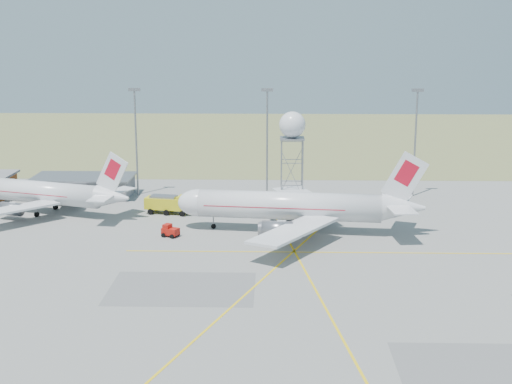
{
  "coord_description": "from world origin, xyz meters",
  "views": [
    {
      "loc": [
        -8.76,
        -67.91,
        31.37
      ],
      "look_at": [
        -11.46,
        40.0,
        6.55
      ],
      "focal_mm": 50.0,
      "sensor_mm": 36.0,
      "label": 1
    }
  ],
  "objects_px": {
    "airliner_far": "(39,193)",
    "baggage_tug": "(170,232)",
    "airliner_main": "(293,207)",
    "fire_truck": "(170,205)",
    "radar_tower": "(292,153)"
  },
  "relations": [
    {
      "from": "airliner_far",
      "to": "baggage_tug",
      "type": "height_order",
      "value": "airliner_far"
    },
    {
      "from": "baggage_tug",
      "to": "fire_truck",
      "type": "bearing_deg",
      "value": 122.84
    },
    {
      "from": "airliner_main",
      "to": "airliner_far",
      "type": "height_order",
      "value": "airliner_main"
    },
    {
      "from": "airliner_far",
      "to": "baggage_tug",
      "type": "relative_size",
      "value": 11.42
    },
    {
      "from": "airliner_main",
      "to": "fire_truck",
      "type": "height_order",
      "value": "airliner_main"
    },
    {
      "from": "airliner_main",
      "to": "baggage_tug",
      "type": "bearing_deg",
      "value": 16.07
    },
    {
      "from": "fire_truck",
      "to": "radar_tower",
      "type": "bearing_deg",
      "value": 28.65
    },
    {
      "from": "radar_tower",
      "to": "fire_truck",
      "type": "relative_size",
      "value": 2.01
    },
    {
      "from": "baggage_tug",
      "to": "airliner_far",
      "type": "bearing_deg",
      "value": 175.1
    },
    {
      "from": "airliner_far",
      "to": "radar_tower",
      "type": "xyz_separation_m",
      "value": [
        44.11,
        6.6,
        6.0
      ]
    },
    {
      "from": "fire_truck",
      "to": "baggage_tug",
      "type": "bearing_deg",
      "value": -70.79
    },
    {
      "from": "airliner_far",
      "to": "radar_tower",
      "type": "bearing_deg",
      "value": -153.31
    },
    {
      "from": "airliner_far",
      "to": "baggage_tug",
      "type": "bearing_deg",
      "value": 168.6
    },
    {
      "from": "radar_tower",
      "to": "fire_truck",
      "type": "height_order",
      "value": "radar_tower"
    },
    {
      "from": "airliner_far",
      "to": "radar_tower",
      "type": "relative_size",
      "value": 1.96
    }
  ]
}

